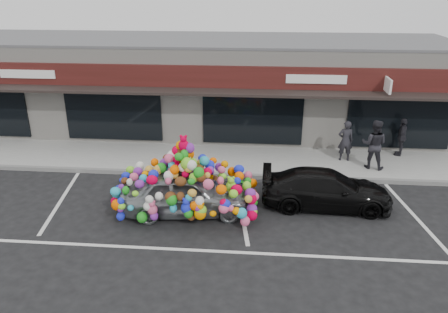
# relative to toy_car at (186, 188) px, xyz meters

# --- Properties ---
(ground) EXTENTS (90.00, 90.00, 0.00)m
(ground) POSITION_rel_toy_car_xyz_m (-1.11, 0.22, -0.86)
(ground) COLOR black
(ground) RESTS_ON ground
(shop_building) EXTENTS (24.00, 7.20, 4.31)m
(shop_building) POSITION_rel_toy_car_xyz_m (-1.11, 8.66, 1.31)
(shop_building) COLOR beige
(shop_building) RESTS_ON ground
(sidewalk) EXTENTS (26.00, 3.00, 0.15)m
(sidewalk) POSITION_rel_toy_car_xyz_m (-1.11, 4.22, -0.78)
(sidewalk) COLOR gray
(sidewalk) RESTS_ON ground
(kerb) EXTENTS (26.00, 0.18, 0.16)m
(kerb) POSITION_rel_toy_car_xyz_m (-1.11, 2.72, -0.78)
(kerb) COLOR slate
(kerb) RESTS_ON ground
(parking_stripe_left) EXTENTS (0.73, 4.37, 0.01)m
(parking_stripe_left) POSITION_rel_toy_car_xyz_m (-4.31, 0.42, -0.85)
(parking_stripe_left) COLOR silver
(parking_stripe_left) RESTS_ON ground
(parking_stripe_mid) EXTENTS (0.73, 4.37, 0.01)m
(parking_stripe_mid) POSITION_rel_toy_car_xyz_m (1.69, 0.42, -0.85)
(parking_stripe_mid) COLOR silver
(parking_stripe_mid) RESTS_ON ground
(parking_stripe_right) EXTENTS (0.73, 4.37, 0.01)m
(parking_stripe_right) POSITION_rel_toy_car_xyz_m (7.09, 0.42, -0.85)
(parking_stripe_right) COLOR silver
(parking_stripe_right) RESTS_ON ground
(lane_line) EXTENTS (14.00, 0.12, 0.01)m
(lane_line) POSITION_rel_toy_car_xyz_m (0.89, -2.08, -0.85)
(lane_line) COLOR silver
(lane_line) RESTS_ON ground
(toy_car) EXTENTS (2.95, 4.52, 2.52)m
(toy_car) POSITION_rel_toy_car_xyz_m (0.00, 0.00, 0.00)
(toy_car) COLOR #A3A8AE
(toy_car) RESTS_ON ground
(black_sedan) EXTENTS (1.76, 4.15, 1.19)m
(black_sedan) POSITION_rel_toy_car_xyz_m (4.41, 0.80, -0.26)
(black_sedan) COLOR black
(black_sedan) RESTS_ON ground
(pedestrian_a) EXTENTS (0.60, 0.40, 1.63)m
(pedestrian_a) POSITION_rel_toy_car_xyz_m (5.58, 4.46, 0.11)
(pedestrian_a) COLOR black
(pedestrian_a) RESTS_ON sidewalk
(pedestrian_b) EXTENTS (1.10, 0.98, 1.89)m
(pedestrian_b) POSITION_rel_toy_car_xyz_m (6.50, 3.78, 0.24)
(pedestrian_b) COLOR black
(pedestrian_b) RESTS_ON sidewalk
(pedestrian_c) EXTENTS (1.00, 0.70, 1.57)m
(pedestrian_c) POSITION_rel_toy_car_xyz_m (7.94, 5.22, 0.08)
(pedestrian_c) COLOR black
(pedestrian_c) RESTS_ON sidewalk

